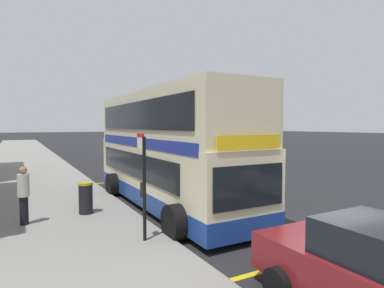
% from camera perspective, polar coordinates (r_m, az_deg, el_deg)
% --- Properties ---
extents(ground_plane, '(260.00, 260.00, 0.00)m').
position_cam_1_polar(ground_plane, '(38.84, -17.42, -1.50)').
color(ground_plane, black).
extents(pavement_near, '(6.00, 76.00, 0.14)m').
position_cam_1_polar(pavement_near, '(38.09, -27.80, -1.71)').
color(pavement_near, gray).
rests_on(pavement_near, ground).
extents(double_decker_bus, '(3.22, 10.17, 4.40)m').
position_cam_1_polar(double_decker_bus, '(12.53, -4.54, -1.64)').
color(double_decker_bus, beige).
rests_on(double_decker_bus, ground).
extents(bus_bay_markings, '(3.19, 12.55, 0.01)m').
position_cam_1_polar(bus_bay_markings, '(12.85, -4.22, -10.81)').
color(bus_bay_markings, gold).
rests_on(bus_bay_markings, ground).
extents(bus_stop_sign, '(0.09, 0.51, 2.78)m').
position_cam_1_polar(bus_stop_sign, '(8.49, -8.65, -6.02)').
color(bus_stop_sign, black).
rests_on(bus_stop_sign, pavement_near).
extents(parked_car_black_kerbside, '(2.09, 4.20, 1.62)m').
position_cam_1_polar(parked_car_black_kerbside, '(32.40, -6.30, -0.87)').
color(parked_car_black_kerbside, black).
rests_on(parked_car_black_kerbside, ground).
extents(parked_car_teal_far, '(2.09, 4.20, 1.62)m').
position_cam_1_polar(parked_car_teal_far, '(24.67, 1.76, -2.15)').
color(parked_car_teal_far, '#196066').
rests_on(parked_car_teal_far, ground).
extents(parked_car_maroon_ahead, '(2.09, 4.20, 1.62)m').
position_cam_1_polar(parked_car_maroon_ahead, '(6.17, 30.86, -19.41)').
color(parked_car_maroon_ahead, maroon).
rests_on(parked_car_maroon_ahead, ground).
extents(pedestrian_waiting_near_sign, '(0.34, 0.34, 1.77)m').
position_cam_1_polar(pedestrian_waiting_near_sign, '(11.01, -27.75, -7.71)').
color(pedestrian_waiting_near_sign, black).
rests_on(pedestrian_waiting_near_sign, pavement_near).
extents(litter_bin, '(0.48, 0.48, 1.07)m').
position_cam_1_polar(litter_bin, '(11.63, -18.37, -9.08)').
color(litter_bin, black).
rests_on(litter_bin, pavement_near).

